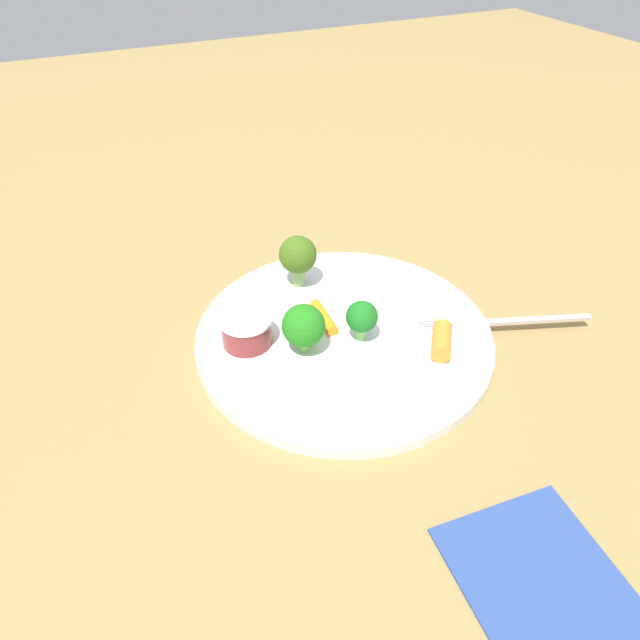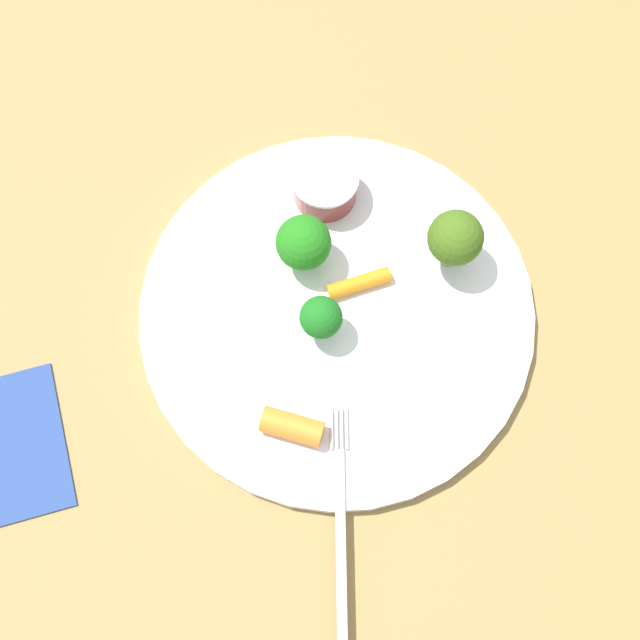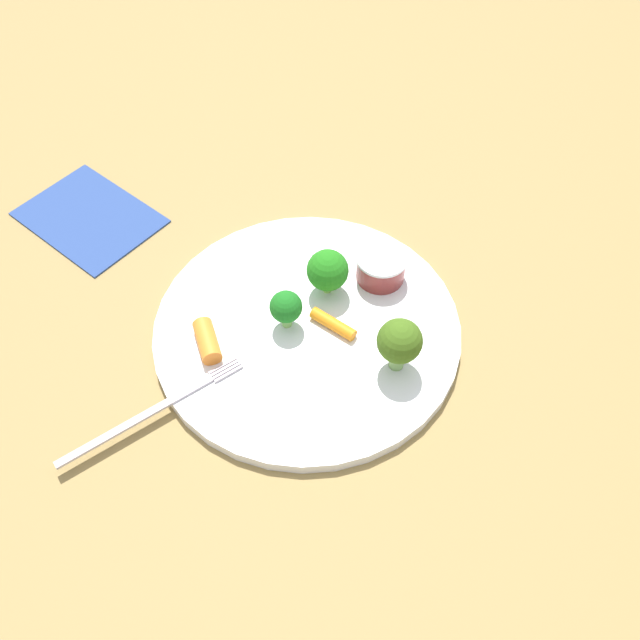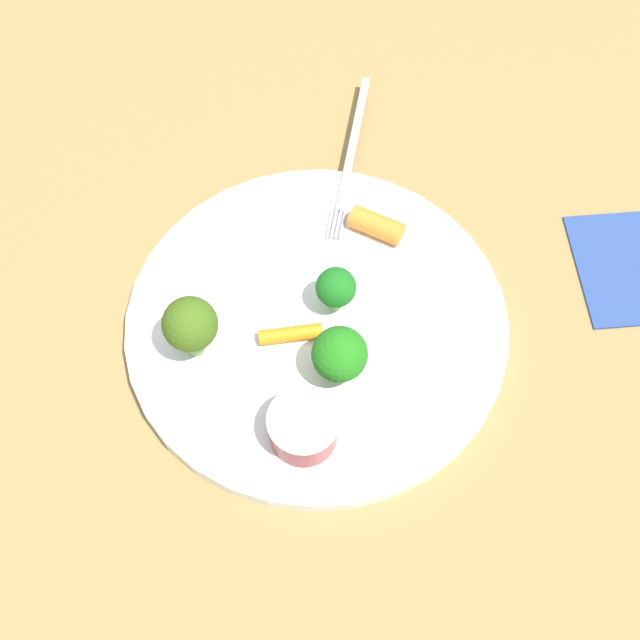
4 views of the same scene
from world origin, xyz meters
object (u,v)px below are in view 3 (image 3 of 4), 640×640
Objects in this scene: fork at (156,409)px; napkin at (89,217)px; broccoli_floret_0 at (286,307)px; broccoli_floret_1 at (328,271)px; sauce_cup at (381,267)px; broccoli_floret_2 at (400,342)px; carrot_stick_0 at (207,341)px; carrot_stick_1 at (333,324)px; plate at (307,329)px.

fork reaches higher than napkin.
broccoli_floret_1 is at bearing -97.58° from broccoli_floret_0.
sauce_cup is 0.34× the size of napkin.
broccoli_floret_2 is at bearing 129.73° from sauce_cup.
broccoli_floret_1 is 0.13m from carrot_stick_0.
sauce_cup is 1.07× the size of carrot_stick_1.
fork is at bearing 64.97° from carrot_stick_1.
broccoli_floret_1 is at bearing -20.20° from broccoli_floret_2.
broccoli_floret_2 is 0.37m from napkin.
carrot_stick_1 is 0.28× the size of fork.
plate is 0.15m from fork.
carrot_stick_1 reaches higher than fork.
broccoli_floret_2 reaches higher than plate.
broccoli_floret_0 is 0.14m from fork.
broccoli_floret_0 is at bearing 179.98° from napkin.
broccoli_floret_0 is 0.29× the size of napkin.
fork is (0.05, 0.15, 0.01)m from plate.
sauce_cup is at bearing -162.06° from napkin.
plate is at bearing -129.85° from carrot_stick_0.
fork is (0.07, 0.16, -0.00)m from carrot_stick_1.
broccoli_floret_0 is 0.05m from carrot_stick_1.
broccoli_floret_2 is at bearing -132.59° from fork.
sauce_cup is 1.17× the size of carrot_stick_0.
broccoli_floret_0 is (0.02, 0.01, 0.03)m from plate.
broccoli_floret_1 is (0.03, 0.04, 0.01)m from sauce_cup.
carrot_stick_1 is at bearing 131.21° from broccoli_floret_1.
plate is at bearing 5.73° from broccoli_floret_2.
sauce_cup is at bearing -108.00° from fork.
broccoli_floret_0 reaches higher than carrot_stick_0.
fork is (0.08, 0.23, -0.01)m from sauce_cup.
broccoli_floret_2 is at bearing 177.97° from carrot_stick_1.
broccoli_floret_1 is (-0.01, -0.05, 0.00)m from broccoli_floret_0.
napkin is at bearing 17.94° from sauce_cup.
fork is at bearing 72.00° from sauce_cup.
broccoli_floret_0 is (0.04, 0.10, 0.01)m from sauce_cup.
sauce_cup reaches higher than carrot_stick_0.
broccoli_floret_0 is 0.11m from broccoli_floret_2.
broccoli_floret_0 is 0.89× the size of carrot_stick_1.
napkin is at bearing -0.02° from broccoli_floret_0.
carrot_stick_1 is at bearing -175.98° from napkin.
carrot_stick_1 is at bearing 87.98° from sauce_cup.
carrot_stick_0 is at bearing 164.60° from napkin.
carrot_stick_1 is at bearing -134.31° from carrot_stick_0.
broccoli_floret_2 is at bearing -174.27° from plate.
carrot_stick_0 is at bearing 66.46° from broccoli_floret_1.
napkin is at bearing -30.89° from fork.
plate is 0.09m from sauce_cup.
broccoli_floret_1 is (0.01, -0.05, 0.03)m from plate.
broccoli_floret_2 is at bearing -151.89° from carrot_stick_0.
carrot_stick_0 is (0.15, 0.08, -0.03)m from broccoli_floret_2.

